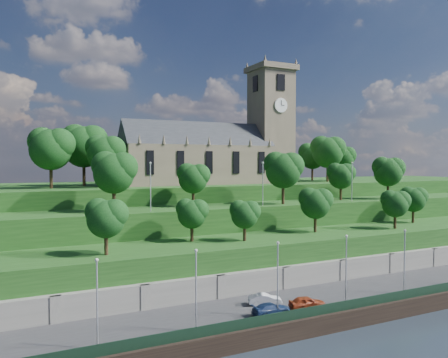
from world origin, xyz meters
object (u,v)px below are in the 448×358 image
church (218,148)px  car_right (271,309)px  car_left (307,303)px  car_middle (265,299)px

church → car_right: church is taller
car_left → car_right: 4.99m
church → car_middle: bearing=-106.9°
church → car_left: church is taller
car_middle → car_right: (-1.19, -3.36, -0.00)m
car_middle → car_right: bearing=-178.8°
church → car_right: size_ratio=8.28×
car_middle → car_left: bearing=-111.6°
car_left → car_middle: bearing=60.1°
church → car_middle: 45.74m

